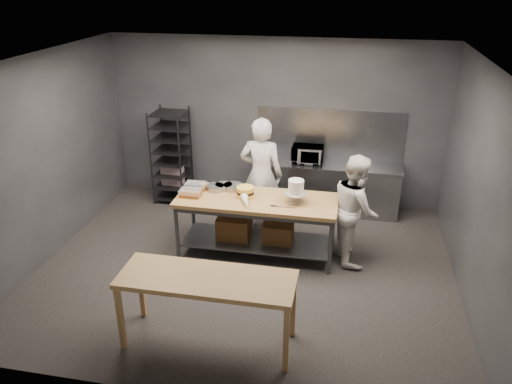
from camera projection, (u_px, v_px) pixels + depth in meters
The scene contains 16 objects.
ground at pixel (246, 268), 7.38m from camera, with size 6.00×6.00×0.00m, color black.
back_wall at pixel (274, 123), 9.00m from camera, with size 6.00×0.04×3.00m, color #4C4F54.
work_table at pixel (255, 219), 7.57m from camera, with size 2.40×0.90×0.92m.
near_counter at pixel (207, 284), 5.60m from camera, with size 2.00×0.70×0.90m.
back_counter at pixel (326, 187), 8.97m from camera, with size 2.60×0.60×0.90m.
splashback_panel at pixel (330, 134), 8.87m from camera, with size 2.60×0.02×0.90m, color slate.
speed_rack at pixel (171, 157), 9.23m from camera, with size 0.61×0.66×1.75m.
chef_behind at pixel (261, 175), 8.13m from camera, with size 0.70×0.46×1.93m, color silver.
chef_right at pixel (355, 209), 7.30m from camera, with size 0.81×0.63×1.66m, color white.
microwave at pixel (307, 154), 8.79m from camera, with size 0.54×0.37×0.30m, color black.
frosted_cake_stand at pixel (296, 189), 7.20m from camera, with size 0.34×0.34×0.36m.
layer_cake at pixel (245, 192), 7.44m from camera, with size 0.26×0.26×0.16m.
cake_pans at pixel (217, 187), 7.71m from camera, with size 0.89×0.44×0.07m.
piping_bag at pixel (246, 201), 7.19m from camera, with size 0.12×0.12×0.38m, color white.
offset_spatula at pixel (279, 207), 7.16m from camera, with size 0.36×0.02×0.02m.
pastry_clamshells at pixel (193, 189), 7.58m from camera, with size 0.31×0.47×0.11m.
Camera 1 is at (1.35, -6.12, 4.06)m, focal length 35.00 mm.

